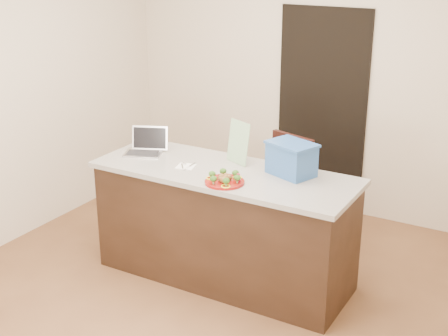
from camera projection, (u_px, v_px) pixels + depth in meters
The scene contains 16 objects.
ground at pixel (208, 290), 4.87m from camera, with size 4.00×4.00×0.00m, color brown.
room_shell at pixel (206, 87), 4.31m from camera, with size 4.00×4.00×4.00m.
doorway at pixel (322, 111), 6.09m from camera, with size 0.90×0.02×2.00m, color black.
island at pixel (224, 225), 4.91m from camera, with size 2.06×0.76×0.92m.
plate at pixel (225, 182), 4.50m from camera, with size 0.29×0.29×0.02m.
meatballs at pixel (224, 178), 4.50m from camera, with size 0.11×0.12×0.04m.
broccoli at pixel (225, 176), 4.49m from camera, with size 0.25×0.23×0.04m.
pepper_rings at pixel (225, 180), 4.50m from camera, with size 0.24×0.26×0.01m.
napkin at pixel (186, 166), 4.83m from camera, with size 0.13×0.13×0.01m, color white.
fork at pixel (184, 165), 4.85m from camera, with size 0.07×0.13×0.00m.
knife at pixel (188, 167), 4.81m from camera, with size 0.02×0.17×0.01m.
yogurt_bottle at pixel (239, 179), 4.50m from camera, with size 0.03×0.03×0.07m.
laptop at pixel (146, 146), 5.14m from camera, with size 0.36×0.34×0.21m.
leaflet at pixel (238, 142), 4.86m from camera, with size 0.24×0.00×0.34m, color silver.
blue_box at pixel (291, 159), 4.63m from camera, with size 0.42×0.36×0.25m.
chair at pixel (286, 185), 5.43m from camera, with size 0.55×0.56×1.00m.
Camera 1 is at (2.23, -3.61, 2.58)m, focal length 50.00 mm.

